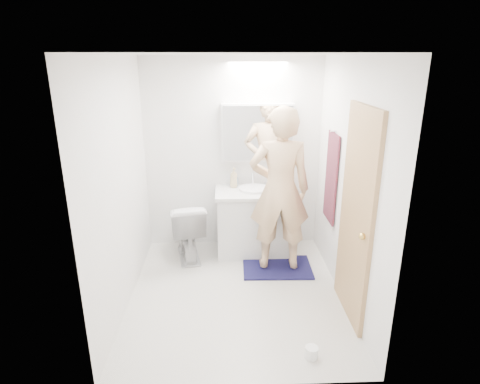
{
  "coord_description": "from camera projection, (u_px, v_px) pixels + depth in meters",
  "views": [
    {
      "loc": [
        -0.11,
        -3.64,
        2.38
      ],
      "look_at": [
        0.05,
        0.25,
        1.05
      ],
      "focal_mm": 29.77,
      "sensor_mm": 36.0,
      "label": 1
    }
  ],
  "objects": [
    {
      "name": "toothbrush_cup",
      "position": [
        274.0,
        183.0,
        5.02
      ],
      "size": [
        0.11,
        0.11,
        0.09
      ],
      "primitive_type": "imported",
      "rotation": [
        0.0,
        0.0,
        0.14
      ],
      "color": "#3C5BB4",
      "rests_on": "countertop"
    },
    {
      "name": "ceiling",
      "position": [
        235.0,
        54.0,
        3.44
      ],
      "size": [
        2.5,
        2.5,
        0.0
      ],
      "primitive_type": "plane",
      "rotation": [
        3.14,
        0.0,
        0.0
      ],
      "color": "white",
      "rests_on": "floor"
    },
    {
      "name": "door",
      "position": [
        356.0,
        217.0,
        3.6
      ],
      "size": [
        0.04,
        0.8,
        2.0
      ],
      "primitive_type": "cube",
      "color": "tan",
      "rests_on": "wall_right"
    },
    {
      "name": "countertop",
      "position": [
        254.0,
        192.0,
        4.88
      ],
      "size": [
        0.95,
        0.58,
        0.04
      ],
      "primitive_type": "cube",
      "color": "white",
      "rests_on": "vanity_cabinet"
    },
    {
      "name": "medicine_cabinet",
      "position": [
        257.0,
        132.0,
        4.85
      ],
      "size": [
        0.88,
        0.14,
        0.7
      ],
      "primitive_type": "cube",
      "color": "white",
      "rests_on": "wall_back"
    },
    {
      "name": "wall_left",
      "position": [
        120.0,
        187.0,
        3.78
      ],
      "size": [
        0.0,
        2.5,
        2.5
      ],
      "primitive_type": "plane",
      "rotation": [
        1.57,
        0.0,
        1.57
      ],
      "color": "white",
      "rests_on": "floor"
    },
    {
      "name": "wall_front",
      "position": [
        242.0,
        244.0,
        2.64
      ],
      "size": [
        2.5,
        0.0,
        2.5
      ],
      "primitive_type": "plane",
      "rotation": [
        -1.57,
        0.0,
        0.0
      ],
      "color": "white",
      "rests_on": "floor"
    },
    {
      "name": "soap_bottle_a",
      "position": [
        234.0,
        178.0,
        4.96
      ],
      "size": [
        0.13,
        0.13,
        0.25
      ],
      "primitive_type": "imported",
      "rotation": [
        0.0,
        0.0,
        0.49
      ],
      "color": "tan",
      "rests_on": "countertop"
    },
    {
      "name": "faucet",
      "position": [
        253.0,
        179.0,
        5.05
      ],
      "size": [
        0.02,
        0.02,
        0.16
      ],
      "primitive_type": "cylinder",
      "color": "white",
      "rests_on": "countertop"
    },
    {
      "name": "wall_back",
      "position": [
        233.0,
        155.0,
        5.01
      ],
      "size": [
        2.5,
        0.0,
        2.5
      ],
      "primitive_type": "plane",
      "rotation": [
        1.57,
        0.0,
        0.0
      ],
      "color": "white",
      "rests_on": "floor"
    },
    {
      "name": "soap_bottle_b",
      "position": [
        235.0,
        180.0,
        5.0
      ],
      "size": [
        0.09,
        0.09,
        0.17
      ],
      "primitive_type": "imported",
      "rotation": [
        0.0,
        0.0,
        -0.18
      ],
      "color": "#5692B8",
      "rests_on": "countertop"
    },
    {
      "name": "toilet_paper_roll",
      "position": [
        311.0,
        352.0,
        3.3
      ],
      "size": [
        0.11,
        0.11,
        0.1
      ],
      "primitive_type": "cylinder",
      "color": "white",
      "rests_on": "floor"
    },
    {
      "name": "door_knob",
      "position": [
        362.0,
        236.0,
        3.33
      ],
      "size": [
        0.06,
        0.06,
        0.06
      ],
      "primitive_type": "sphere",
      "color": "gold",
      "rests_on": "door"
    },
    {
      "name": "towel_hook",
      "position": [
        334.0,
        131.0,
        4.25
      ],
      "size": [
        0.07,
        0.02,
        0.02
      ],
      "primitive_type": "cylinder",
      "rotation": [
        0.0,
        1.57,
        0.0
      ],
      "color": "silver",
      "rests_on": "wall_right"
    },
    {
      "name": "bath_rug",
      "position": [
        277.0,
        267.0,
        4.71
      ],
      "size": [
        0.81,
        0.57,
        0.02
      ],
      "primitive_type": "cube",
      "rotation": [
        0.0,
        0.0,
        -0.03
      ],
      "color": "#171645",
      "rests_on": "floor"
    },
    {
      "name": "vanity_cabinet",
      "position": [
        254.0,
        223.0,
        5.01
      ],
      "size": [
        0.9,
        0.55,
        0.78
      ],
      "primitive_type": "cube",
      "color": "silver",
      "rests_on": "floor"
    },
    {
      "name": "person",
      "position": [
        280.0,
        190.0,
        4.39
      ],
      "size": [
        0.69,
        0.46,
        1.86
      ],
      "primitive_type": "imported",
      "rotation": [
        0.0,
        0.0,
        3.12
      ],
      "color": "#D6AD80",
      "rests_on": "bath_rug"
    },
    {
      "name": "wall_right",
      "position": [
        349.0,
        184.0,
        3.87
      ],
      "size": [
        0.0,
        2.5,
        2.5
      ],
      "primitive_type": "plane",
      "rotation": [
        1.57,
        0.0,
        -1.57
      ],
      "color": "white",
      "rests_on": "floor"
    },
    {
      "name": "sink_basin",
      "position": [
        254.0,
        189.0,
        4.89
      ],
      "size": [
        0.36,
        0.36,
        0.03
      ],
      "primitive_type": "cylinder",
      "color": "white",
      "rests_on": "countertop"
    },
    {
      "name": "mirror_panel",
      "position": [
        258.0,
        134.0,
        4.78
      ],
      "size": [
        0.84,
        0.01,
        0.66
      ],
      "primitive_type": "cube",
      "color": "silver",
      "rests_on": "medicine_cabinet"
    },
    {
      "name": "floor",
      "position": [
        236.0,
        293.0,
        4.21
      ],
      "size": [
        2.5,
        2.5,
        0.0
      ],
      "primitive_type": "plane",
      "color": "silver",
      "rests_on": "ground"
    },
    {
      "name": "toilet",
      "position": [
        187.0,
        230.0,
        4.87
      ],
      "size": [
        0.54,
        0.79,
        0.73
      ],
      "primitive_type": "imported",
      "rotation": [
        0.0,
        0.0,
        3.34
      ],
      "color": "silver",
      "rests_on": "floor"
    },
    {
      "name": "towel",
      "position": [
        331.0,
        178.0,
        4.42
      ],
      "size": [
        0.02,
        0.42,
        1.0
      ],
      "primitive_type": "cube",
      "color": "#14243F",
      "rests_on": "wall_right"
    }
  ]
}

